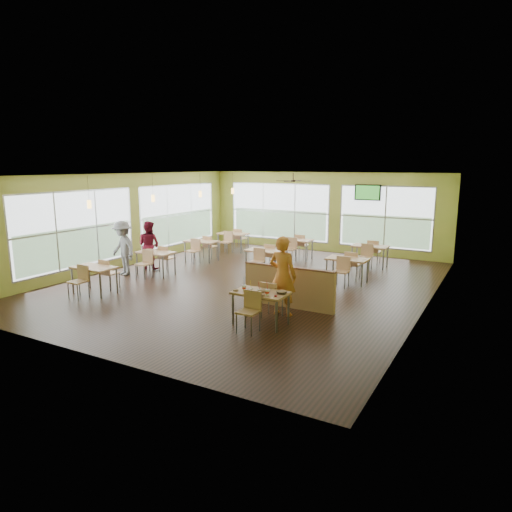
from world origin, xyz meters
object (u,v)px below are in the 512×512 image
object	(u,v)px
man_plaid	(283,276)
food_basket	(282,292)
half_wall_divider	(289,287)
main_table	(261,297)

from	to	relation	value
man_plaid	food_basket	world-z (taller)	man_plaid
half_wall_divider	man_plaid	world-z (taller)	man_plaid
half_wall_divider	man_plaid	size ratio (longest dim) A/B	1.27
main_table	food_basket	size ratio (longest dim) A/B	6.17
half_wall_divider	man_plaid	bearing A→B (deg)	-78.65
main_table	half_wall_divider	distance (m)	1.45
half_wall_divider	main_table	bearing A→B (deg)	-90.00
main_table	man_plaid	bearing A→B (deg)	81.71
man_plaid	food_basket	xyz separation A→B (m)	(0.33, -0.74, -0.16)
food_basket	man_plaid	bearing A→B (deg)	114.45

